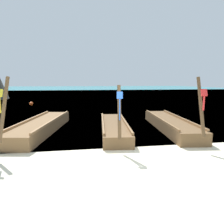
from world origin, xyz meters
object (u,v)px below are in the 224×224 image
(longtail_boat_yellow_ribbon, at_px, (41,126))
(longtail_boat_blue_ribbon, at_px, (114,127))
(longtail_boat_red_ribbon, at_px, (170,124))
(mooring_buoy_near, at_px, (31,104))

(longtail_boat_yellow_ribbon, distance_m, longtail_boat_blue_ribbon, 3.55)
(longtail_boat_yellow_ribbon, height_order, longtail_boat_red_ribbon, longtail_boat_red_ribbon)
(mooring_buoy_near, bearing_deg, longtail_boat_red_ribbon, -54.15)
(longtail_boat_yellow_ribbon, height_order, longtail_boat_blue_ribbon, longtail_boat_yellow_ribbon)
(longtail_boat_blue_ribbon, xyz_separation_m, longtail_boat_red_ribbon, (2.96, 0.15, 0.03))
(longtail_boat_blue_ribbon, height_order, longtail_boat_red_ribbon, longtail_boat_red_ribbon)
(longtail_boat_red_ribbon, bearing_deg, longtail_boat_yellow_ribbon, 175.23)
(longtail_boat_yellow_ribbon, distance_m, longtail_boat_red_ribbon, 6.46)
(longtail_boat_red_ribbon, bearing_deg, longtail_boat_blue_ribbon, -177.15)
(longtail_boat_blue_ribbon, xyz_separation_m, mooring_buoy_near, (-6.31, 12.97, -0.04))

